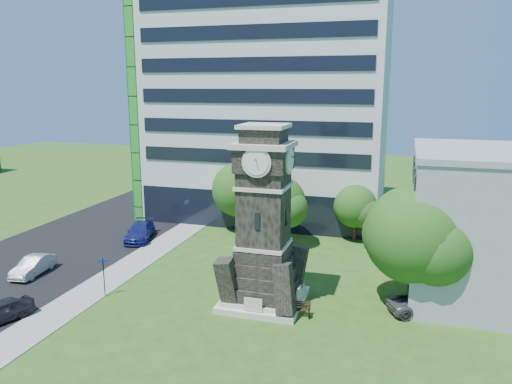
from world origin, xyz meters
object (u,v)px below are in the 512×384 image
(clock_tower, at_px, (264,229))
(street_sign, at_px, (104,273))
(car_street_south, at_px, (0,311))
(car_street_mid, at_px, (33,266))
(car_street_north, at_px, (140,232))
(park_bench, at_px, (296,308))
(car_east_lot, at_px, (423,304))

(clock_tower, distance_m, street_sign, 11.82)
(clock_tower, height_order, car_street_south, clock_tower)
(car_street_mid, bearing_deg, street_sign, -20.17)
(car_street_mid, relative_size, street_sign, 1.54)
(car_street_mid, distance_m, street_sign, 8.08)
(car_street_south, relative_size, car_street_mid, 0.96)
(car_street_north, xyz_separation_m, park_bench, (17.90, -11.62, -0.27))
(car_street_south, distance_m, car_street_north, 17.86)
(car_street_north, xyz_separation_m, car_east_lot, (25.83, -8.85, -0.14))
(car_street_mid, distance_m, park_bench, 21.40)
(clock_tower, bearing_deg, car_street_south, -153.41)
(clock_tower, relative_size, car_east_lot, 2.63)
(car_east_lot, bearing_deg, car_street_south, 85.38)
(car_street_south, xyz_separation_m, street_sign, (4.09, 5.34, 1.05))
(clock_tower, bearing_deg, car_street_mid, -179.21)
(car_east_lot, height_order, street_sign, street_sign)
(clock_tower, relative_size, car_street_north, 2.26)
(park_bench, bearing_deg, car_street_mid, 164.36)
(car_east_lot, bearing_deg, park_bench, 85.29)
(clock_tower, xyz_separation_m, park_bench, (2.55, -1.35, -4.76))
(clock_tower, height_order, car_east_lot, clock_tower)
(clock_tower, bearing_deg, car_east_lot, 7.69)
(car_street_north, relative_size, street_sign, 1.94)
(car_street_south, distance_m, street_sign, 6.81)
(clock_tower, bearing_deg, park_bench, -27.97)
(street_sign, bearing_deg, car_street_mid, 140.67)
(car_street_mid, xyz_separation_m, park_bench, (21.37, -1.10, -0.19))
(car_street_mid, xyz_separation_m, car_east_lot, (29.30, 1.67, -0.06))
(car_street_south, bearing_deg, park_bench, 40.33)
(clock_tower, relative_size, car_street_south, 2.95)
(park_bench, height_order, street_sign, street_sign)
(park_bench, bearing_deg, clock_tower, 139.32)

